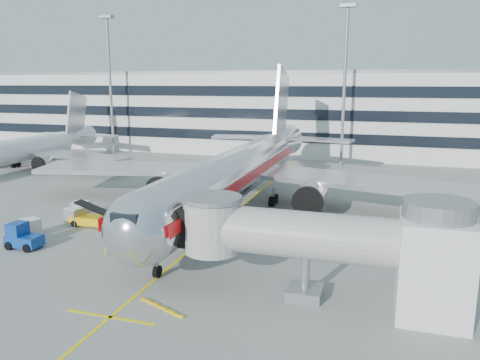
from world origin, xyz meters
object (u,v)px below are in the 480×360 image
(main_jet, at_px, (240,170))
(belt_loader, at_px, (95,219))
(cargo_container_left, at_px, (76,216))
(cargo_container_right, at_px, (81,209))
(ramp_worker, at_px, (107,245))
(cargo_container_front, at_px, (30,227))
(baggage_tug, at_px, (22,237))

(main_jet, relative_size, belt_loader, 10.06)
(belt_loader, xyz_separation_m, cargo_container_left, (-2.16, 0.00, 0.14))
(cargo_container_right, bearing_deg, cargo_container_left, -65.47)
(ramp_worker, bearing_deg, cargo_container_right, 71.73)
(ramp_worker, bearing_deg, cargo_container_front, 104.56)
(belt_loader, height_order, cargo_container_right, belt_loader)
(main_jet, relative_size, cargo_container_front, 25.54)
(belt_loader, distance_m, ramp_worker, 8.17)
(baggage_tug, bearing_deg, main_jet, 52.39)
(main_jet, distance_m, cargo_container_right, 17.08)
(cargo_container_left, bearing_deg, main_jet, 38.38)
(main_jet, xyz_separation_m, cargo_container_left, (-13.45, -10.65, -3.41))
(cargo_container_left, bearing_deg, belt_loader, -0.04)
(main_jet, bearing_deg, baggage_tug, -127.61)
(cargo_container_front, bearing_deg, cargo_container_right, 84.28)
(cargo_container_front, bearing_deg, belt_loader, 47.99)
(belt_loader, bearing_deg, cargo_container_left, 179.96)
(main_jet, bearing_deg, belt_loader, -136.66)
(belt_loader, distance_m, baggage_tug, 7.31)
(main_jet, xyz_separation_m, ramp_worker, (-5.93, -16.81, -3.42))
(belt_loader, bearing_deg, cargo_container_right, 144.86)
(baggage_tug, distance_m, ramp_worker, 7.67)
(belt_loader, distance_m, cargo_container_front, 5.73)
(belt_loader, distance_m, cargo_container_left, 2.17)
(cargo_container_right, relative_size, cargo_container_front, 0.91)
(cargo_container_right, height_order, cargo_container_front, cargo_container_right)
(belt_loader, bearing_deg, main_jet, 43.34)
(main_jet, xyz_separation_m, cargo_container_front, (-15.12, -14.91, -3.43))
(baggage_tug, xyz_separation_m, cargo_container_front, (-1.56, 2.69, -0.12))
(cargo_container_left, distance_m, cargo_container_right, 2.46)
(main_jet, xyz_separation_m, baggage_tug, (-13.56, -17.60, -3.31))
(cargo_container_right, relative_size, ramp_worker, 1.11)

